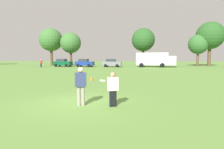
# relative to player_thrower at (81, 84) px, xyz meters

# --- Properties ---
(ground_plane) EXTENTS (197.73, 197.73, 0.00)m
(ground_plane) POSITION_rel_player_thrower_xyz_m (-0.26, 0.45, -0.97)
(ground_plane) COLOR #608C3D
(player_thrower) EXTENTS (0.54, 0.40, 1.73)m
(player_thrower) POSITION_rel_player_thrower_xyz_m (0.00, 0.00, 0.00)
(player_thrower) COLOR gray
(player_thrower) RESTS_ON ground
(player_defender) EXTENTS (0.51, 0.43, 1.52)m
(player_defender) POSITION_rel_player_thrower_xyz_m (1.44, 0.08, -0.12)
(player_defender) COLOR black
(player_defender) RESTS_ON ground
(frisbee) EXTENTS (0.27, 0.27, 0.06)m
(frisbee) POSITION_rel_player_thrower_xyz_m (0.94, 0.25, 0.15)
(frisbee) COLOR white
(traffic_cone) EXTENTS (0.32, 0.32, 0.48)m
(traffic_cone) POSITION_rel_player_thrower_xyz_m (-2.15, 9.20, -0.74)
(traffic_cone) COLOR #D8590C
(traffic_cone) RESTS_ON ground
(parked_car_near_left) EXTENTS (4.26, 2.33, 1.82)m
(parked_car_near_left) POSITION_rel_player_thrower_xyz_m (-16.03, 33.49, -0.05)
(parked_car_near_left) COLOR #0C4C2D
(parked_car_near_left) RESTS_ON ground
(parked_car_mid_left) EXTENTS (4.26, 2.33, 1.82)m
(parked_car_mid_left) POSITION_rel_player_thrower_xyz_m (-10.72, 33.56, -0.05)
(parked_car_mid_left) COLOR navy
(parked_car_mid_left) RESTS_ON ground
(parked_car_center) EXTENTS (4.26, 2.33, 1.82)m
(parked_car_center) POSITION_rel_player_thrower_xyz_m (-4.38, 33.84, -0.05)
(parked_car_center) COLOR slate
(parked_car_center) RESTS_ON ground
(box_truck) EXTENTS (8.58, 3.20, 3.18)m
(box_truck) POSITION_rel_player_thrower_xyz_m (5.14, 34.84, 0.78)
(box_truck) COLOR white
(box_truck) RESTS_ON ground
(bystander_far_jogger) EXTENTS (0.49, 0.30, 1.72)m
(bystander_far_jogger) POSITION_rel_player_thrower_xyz_m (-19.30, 29.68, -0.00)
(bystander_far_jogger) COLOR #1E234C
(bystander_far_jogger) RESTS_ON ground
(tree_west_maple) EXTENTS (6.06, 6.06, 9.85)m
(tree_west_maple) POSITION_rel_player_thrower_xyz_m (-21.64, 38.98, 5.80)
(tree_west_maple) COLOR brown
(tree_west_maple) RESTS_ON ground
(tree_center_elm) EXTENTS (5.16, 5.16, 8.39)m
(tree_center_elm) POSITION_rel_player_thrower_xyz_m (-15.47, 37.29, 4.80)
(tree_center_elm) COLOR brown
(tree_center_elm) RESTS_ON ground
(tree_east_birch) EXTENTS (6.00, 6.00, 9.75)m
(tree_east_birch) POSITION_rel_player_thrower_xyz_m (2.51, 42.11, 5.73)
(tree_east_birch) COLOR brown
(tree_east_birch) RESTS_ON ground
(tree_east_oak) EXTENTS (4.77, 4.77, 7.76)m
(tree_east_oak) POSITION_rel_player_thrower_xyz_m (15.83, 41.24, 4.36)
(tree_east_oak) COLOR brown
(tree_east_oak) RESTS_ON ground
(tree_far_east_pine) EXTENTS (6.64, 6.64, 10.80)m
(tree_far_east_pine) POSITION_rel_player_thrower_xyz_m (18.63, 41.80, 6.45)
(tree_far_east_pine) COLOR brown
(tree_far_east_pine) RESTS_ON ground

